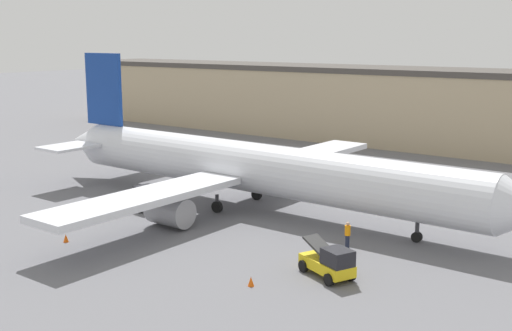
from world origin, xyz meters
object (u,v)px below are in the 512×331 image
object	(u,v)px
airplane	(246,167)
belt_loader_truck	(330,262)
safety_cone_far	(66,238)
safety_cone_near	(251,281)
ground_crew_worker	(348,234)
baggage_tug	(142,198)

from	to	relation	value
airplane	belt_loader_truck	world-z (taller)	airplane
airplane	safety_cone_far	xyz separation A→B (m)	(-4.16, -14.28, -3.04)
belt_loader_truck	safety_cone_far	bearing A→B (deg)	-141.11
safety_cone_near	safety_cone_far	size ratio (longest dim) A/B	1.00
ground_crew_worker	safety_cone_far	xyz separation A→B (m)	(-15.62, -10.28, -0.65)
airplane	safety_cone_far	bearing A→B (deg)	-105.46
safety_cone_near	safety_cone_far	world-z (taller)	same
belt_loader_truck	baggage_tug	bearing A→B (deg)	-168.49
baggage_tug	airplane	bearing A→B (deg)	46.77
ground_crew_worker	safety_cone_near	size ratio (longest dim) A/B	3.15
airplane	safety_cone_far	world-z (taller)	airplane
ground_crew_worker	baggage_tug	world-z (taller)	baggage_tug
ground_crew_worker	safety_cone_near	world-z (taller)	ground_crew_worker
safety_cone_far	ground_crew_worker	bearing A→B (deg)	33.35
ground_crew_worker	safety_cone_far	bearing A→B (deg)	97.24
airplane	ground_crew_worker	size ratio (longest dim) A/B	26.07
ground_crew_worker	baggage_tug	bearing A→B (deg)	68.20
baggage_tug	belt_loader_truck	distance (m)	19.98
baggage_tug	belt_loader_truck	bearing A→B (deg)	-4.88
airplane	ground_crew_worker	bearing A→B (deg)	-18.48
ground_crew_worker	safety_cone_near	distance (m)	9.10
airplane	baggage_tug	xyz separation A→B (m)	(-6.33, -5.34, -2.40)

